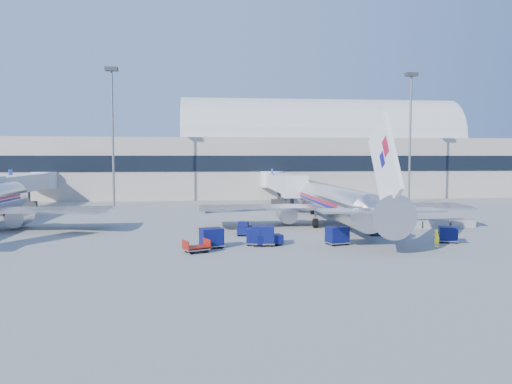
{
  "coord_description": "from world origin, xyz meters",
  "views": [
    {
      "loc": [
        -5.59,
        -52.93,
        8.2
      ],
      "look_at": [
        0.72,
        6.0,
        4.06
      ],
      "focal_mm": 35.0,
      "sensor_mm": 36.0,
      "label": 1
    }
  ],
  "objects": [
    {
      "name": "mast_west",
      "position": [
        -20.0,
        30.0,
        14.79
      ],
      "size": [
        2.0,
        1.2,
        22.6
      ],
      "color": "slate",
      "rests_on": "ground"
    },
    {
      "name": "cart_open_red",
      "position": [
        -6.16,
        -10.25,
        0.4
      ],
      "size": [
        2.51,
        2.22,
        0.56
      ],
      "rotation": [
        0.0,
        0.0,
        0.44
      ],
      "color": "slate",
      "rests_on": "ground"
    },
    {
      "name": "tug_left",
      "position": [
        -1.31,
        -1.09,
        0.69
      ],
      "size": [
        1.72,
        2.53,
        1.51
      ],
      "rotation": [
        0.0,
        0.0,
        1.3
      ],
      "color": "#090E48",
      "rests_on": "ground"
    },
    {
      "name": "jetbridge_mid",
      "position": [
        -34.4,
        30.81,
        3.93
      ],
      "size": [
        4.4,
        27.5,
        6.25
      ],
      "color": "silver",
      "rests_on": "ground"
    },
    {
      "name": "cart_solo_near",
      "position": [
        6.9,
        -7.72,
        0.92
      ],
      "size": [
        2.29,
        1.97,
        1.73
      ],
      "rotation": [
        0.0,
        0.0,
        0.27
      ],
      "color": "#090E48",
      "rests_on": "ground"
    },
    {
      "name": "terminal",
      "position": [
        -13.6,
        55.96,
        7.52
      ],
      "size": [
        170.0,
        28.15,
        21.0
      ],
      "color": "#B2AA9E",
      "rests_on": "ground"
    },
    {
      "name": "barrier_mid",
      "position": [
        21.3,
        2.0,
        0.45
      ],
      "size": [
        3.0,
        0.55,
        0.9
      ],
      "primitive_type": "cube",
      "color": "#9E9E96",
      "rests_on": "ground"
    },
    {
      "name": "tug_right",
      "position": [
        12.8,
        -2.73,
        0.68
      ],
      "size": [
        2.56,
        2.06,
        1.49
      ],
      "rotation": [
        0.0,
        0.0,
        -0.47
      ],
      "color": "#090E48",
      "rests_on": "ground"
    },
    {
      "name": "barrier_near",
      "position": [
        18.0,
        2.0,
        0.45
      ],
      "size": [
        3.0,
        0.55,
        0.9
      ],
      "primitive_type": "cube",
      "color": "#9E9E96",
      "rests_on": "ground"
    },
    {
      "name": "barrier_far",
      "position": [
        24.6,
        2.0,
        0.45
      ],
      "size": [
        3.0,
        0.55,
        0.9
      ],
      "primitive_type": "cube",
      "color": "#9E9E96",
      "rests_on": "ground"
    },
    {
      "name": "ramp_worker",
      "position": [
        15.67,
        -9.78,
        0.82
      ],
      "size": [
        0.56,
        0.69,
        1.64
      ],
      "primitive_type": "imported",
      "rotation": [
        0.0,
        0.0,
        1.9
      ],
      "color": "yellow",
      "rests_on": "ground"
    },
    {
      "name": "mast_east",
      "position": [
        30.0,
        30.0,
        14.79
      ],
      "size": [
        2.0,
        1.2,
        22.6
      ],
      "color": "slate",
      "rests_on": "ground"
    },
    {
      "name": "tug_lead",
      "position": [
        0.36,
        -7.46,
        0.75
      ],
      "size": [
        2.71,
        1.75,
        1.64
      ],
      "rotation": [
        0.0,
        0.0,
        0.21
      ],
      "color": "#090E48",
      "rests_on": "ground"
    },
    {
      "name": "cart_train_b",
      "position": [
        -0.73,
        -7.04,
        0.83
      ],
      "size": [
        1.92,
        1.56,
        1.55
      ],
      "rotation": [
        0.0,
        0.0,
        -0.13
      ],
      "color": "#090E48",
      "rests_on": "ground"
    },
    {
      "name": "cart_train_c",
      "position": [
        -4.83,
        -8.09,
        0.96
      ],
      "size": [
        2.4,
        2.07,
        1.8
      ],
      "rotation": [
        0.0,
        0.0,
        0.29
      ],
      "color": "#090E48",
      "rests_on": "ground"
    },
    {
      "name": "cart_solo_far",
      "position": [
        17.83,
        -7.69,
        0.82
      ],
      "size": [
        2.08,
        1.83,
        1.53
      ],
      "rotation": [
        0.0,
        0.0,
        -0.34
      ],
      "color": "#090E48",
      "rests_on": "ground"
    },
    {
      "name": "cart_train_a",
      "position": [
        -0.04,
        -7.44,
        0.99
      ],
      "size": [
        2.26,
        1.82,
        1.85
      ],
      "rotation": [
        0.0,
        0.0,
        -0.11
      ],
      "color": "#090E48",
      "rests_on": "ground"
    },
    {
      "name": "airliner_main",
      "position": [
        10.0,
        4.51,
        2.93
      ],
      "size": [
        32.0,
        37.26,
        12.07
      ],
      "color": "silver",
      "rests_on": "ground"
    },
    {
      "name": "jetbridge_near",
      "position": [
        7.6,
        30.81,
        3.93
      ],
      "size": [
        4.4,
        27.5,
        6.25
      ],
      "color": "silver",
      "rests_on": "ground"
    },
    {
      "name": "ground",
      "position": [
        0.0,
        0.0,
        0.0
      ],
      "size": [
        260.0,
        260.0,
        0.0
      ],
      "primitive_type": "plane",
      "color": "gray",
      "rests_on": "ground"
    }
  ]
}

